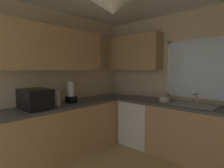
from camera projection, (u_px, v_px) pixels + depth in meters
room_shell at (115, 51)px, 2.30m from camera, size 3.55×4.03×2.55m
counter_run_left at (46, 135)px, 2.80m from camera, size 0.65×3.64×0.89m
counter_run_back at (190, 132)px, 2.92m from camera, size 2.64×0.65×0.89m
dishwasher at (140, 122)px, 3.54m from camera, size 0.60×0.60×0.84m
microwave at (35, 99)px, 2.63m from camera, size 0.48×0.36×0.29m
kettle at (57, 98)px, 2.88m from camera, size 0.13×0.13×0.25m
sink_assembly at (194, 105)px, 2.87m from camera, size 0.67×0.40×0.19m
bowl at (165, 99)px, 3.19m from camera, size 0.18×0.18×0.09m
blender_appliance at (71, 93)px, 3.10m from camera, size 0.15×0.15×0.36m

